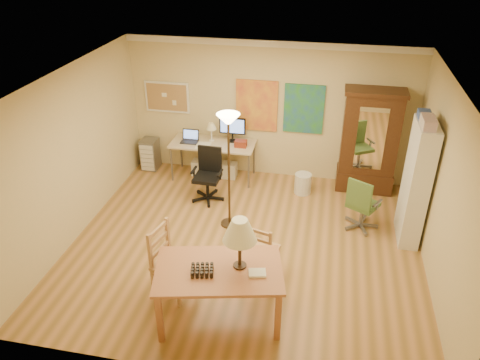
% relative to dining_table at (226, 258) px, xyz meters
% --- Properties ---
extents(floor, '(5.50, 5.50, 0.00)m').
position_rel_dining_table_xyz_m(floor, '(-0.05, 1.53, -0.94)').
color(floor, olive).
rests_on(floor, ground).
extents(crown_molding, '(5.50, 0.08, 0.12)m').
position_rel_dining_table_xyz_m(crown_molding, '(-0.05, 3.99, 1.70)').
color(crown_molding, white).
rests_on(crown_molding, floor).
extents(corkboard, '(0.90, 0.04, 0.62)m').
position_rel_dining_table_xyz_m(corkboard, '(-2.10, 4.00, 0.56)').
color(corkboard, '#AB7F50').
rests_on(corkboard, floor).
extents(art_panel_left, '(0.80, 0.04, 1.00)m').
position_rel_dining_table_xyz_m(art_panel_left, '(-0.30, 4.00, 0.51)').
color(art_panel_left, yellow).
rests_on(art_panel_left, floor).
extents(art_panel_right, '(0.75, 0.04, 0.95)m').
position_rel_dining_table_xyz_m(art_panel_right, '(0.60, 4.00, 0.51)').
color(art_panel_right, '#245D91').
rests_on(art_panel_right, floor).
extents(dining_table, '(1.74, 1.27, 1.48)m').
position_rel_dining_table_xyz_m(dining_table, '(0.00, 0.00, 0.00)').
color(dining_table, '#985A31').
rests_on(dining_table, floor).
extents(ladder_chair_back, '(0.49, 0.47, 0.86)m').
position_rel_dining_table_xyz_m(ladder_chair_back, '(0.32, 0.93, -0.54)').
color(ladder_chair_back, '#B07350').
rests_on(ladder_chair_back, floor).
extents(ladder_chair_left, '(0.57, 0.59, 1.06)m').
position_rel_dining_table_xyz_m(ladder_chair_left, '(-0.84, 0.29, -0.44)').
color(ladder_chair_left, '#B07350').
rests_on(ladder_chair_left, floor).
extents(torchiere_lamp, '(0.36, 0.36, 2.01)m').
position_rel_dining_table_xyz_m(torchiere_lamp, '(-0.42, 2.06, 0.67)').
color(torchiere_lamp, '#3F2E19').
rests_on(torchiere_lamp, floor).
extents(computer_desk, '(1.65, 0.72, 1.25)m').
position_rel_dining_table_xyz_m(computer_desk, '(-1.07, 3.69, -0.48)').
color(computer_desk, '#BDAC8A').
rests_on(computer_desk, floor).
extents(office_chair_black, '(0.61, 0.61, 1.00)m').
position_rel_dining_table_xyz_m(office_chair_black, '(-0.99, 2.81, -0.67)').
color(office_chair_black, black).
rests_on(office_chair_black, floor).
extents(office_chair_green, '(0.60, 0.60, 0.96)m').
position_rel_dining_table_xyz_m(office_chair_green, '(1.75, 2.39, -0.68)').
color(office_chair_green, slate).
rests_on(office_chair_green, floor).
extents(drawer_cart, '(0.32, 0.38, 0.64)m').
position_rel_dining_table_xyz_m(drawer_cart, '(-2.49, 3.77, -0.62)').
color(drawer_cart, slate).
rests_on(drawer_cart, floor).
extents(armoire, '(1.08, 0.51, 1.98)m').
position_rel_dining_table_xyz_m(armoire, '(1.85, 3.77, -0.08)').
color(armoire, black).
rests_on(armoire, floor).
extents(bookshelf, '(0.30, 0.80, 1.99)m').
position_rel_dining_table_xyz_m(bookshelf, '(2.49, 2.30, 0.05)').
color(bookshelf, white).
rests_on(bookshelf, floor).
extents(wastebin, '(0.32, 0.32, 0.40)m').
position_rel_dining_table_xyz_m(wastebin, '(0.71, 3.37, -0.74)').
color(wastebin, silver).
rests_on(wastebin, floor).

